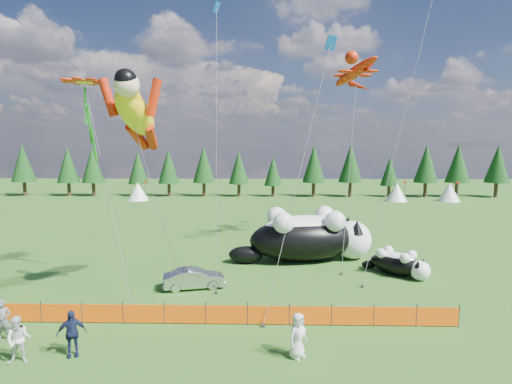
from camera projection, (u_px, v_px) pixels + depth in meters
ground at (232, 300)px, 22.11m from camera, size 160.00×160.00×0.00m
safety_fence at (227, 315)px, 19.07m from camera, size 22.06×0.06×1.10m
tree_line at (254, 173)px, 66.32m from camera, size 90.00×4.00×8.00m
festival_tents at (325, 192)px, 61.41m from camera, size 50.00×3.20×2.80m
cat_large at (310, 236)px, 29.59m from camera, size 10.75×5.13×3.90m
cat_small at (398, 263)px, 26.34m from camera, size 3.80×3.73×1.71m
car at (194, 278)px, 23.94m from camera, size 3.86×2.09×1.21m
spectator_a at (3, 320)px, 17.48m from camera, size 0.76×0.59×1.85m
spectator_b at (18, 340)px, 15.66m from camera, size 1.03×0.74×1.91m
spectator_c at (71, 333)px, 16.18m from camera, size 1.27×0.99×1.93m
spectator_e at (298, 336)px, 16.06m from camera, size 1.06×1.06×1.86m
superhero_kite at (136, 114)px, 20.54m from camera, size 4.64×5.24×12.55m
gecko_kite at (355, 72)px, 32.36m from camera, size 6.49×11.52×16.71m
flower_kite at (85, 84)px, 23.16m from camera, size 5.11×5.03×13.03m
diamond_kite_a at (216, 24)px, 26.38m from camera, size 0.80×6.22×18.70m
diamond_kite_c at (328, 55)px, 20.91m from camera, size 4.12×4.22×14.99m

